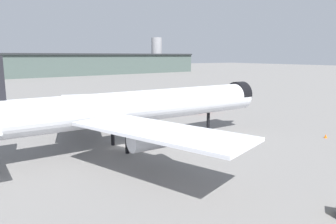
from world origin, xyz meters
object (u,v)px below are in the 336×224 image
at_px(traffic_cone_wingtip, 326,136).
at_px(traffic_cone_near_nose, 128,111).
at_px(service_truck_front, 198,106).
at_px(airliner_near_gate, 131,108).

bearing_deg(traffic_cone_wingtip, traffic_cone_near_nose, 114.21).
bearing_deg(service_truck_front, traffic_cone_near_nose, -53.53).
xyz_separation_m(airliner_near_gate, traffic_cone_near_nose, (13.05, 29.36, -6.14)).
bearing_deg(traffic_cone_near_nose, service_truck_front, -32.60).
bearing_deg(airliner_near_gate, traffic_cone_wingtip, -24.71).
bearing_deg(traffic_cone_wingtip, service_truck_front, 96.40).
xyz_separation_m(airliner_near_gate, traffic_cone_wingtip, (32.41, -13.72, -6.16)).
bearing_deg(traffic_cone_near_nose, traffic_cone_wingtip, -65.79).
xyz_separation_m(airliner_near_gate, service_truck_front, (28.70, 19.34, -4.92)).
height_order(service_truck_front, traffic_cone_near_nose, service_truck_front).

